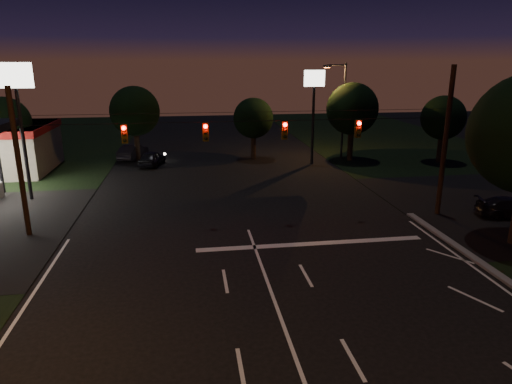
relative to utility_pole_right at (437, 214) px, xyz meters
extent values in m
cube|color=silver|center=(-9.00, -3.50, 0.01)|extent=(12.00, 0.50, 0.01)
cylinder|color=black|center=(0.00, 0.00, 0.00)|extent=(0.30, 0.30, 9.00)
cylinder|color=black|center=(-24.00, 0.00, 0.00)|extent=(0.28, 0.28, 8.00)
cylinder|color=black|center=(-12.00, 0.00, 6.00)|extent=(24.00, 0.03, 0.03)
cylinder|color=black|center=(-12.00, 0.00, 6.50)|extent=(24.00, 0.02, 0.02)
cube|color=#3F3307|center=(-18.50, 0.00, 5.45)|extent=(0.32, 0.26, 1.00)
sphere|color=#FF0705|center=(-18.50, -0.16, 5.78)|extent=(0.22, 0.22, 0.22)
sphere|color=black|center=(-18.50, -0.16, 5.45)|extent=(0.20, 0.20, 0.20)
sphere|color=black|center=(-18.50, -0.16, 5.12)|extent=(0.20, 0.20, 0.20)
cube|color=#3F3307|center=(-14.20, 0.00, 5.45)|extent=(0.32, 0.26, 1.00)
sphere|color=#FF0705|center=(-14.20, -0.16, 5.78)|extent=(0.22, 0.22, 0.22)
sphere|color=black|center=(-14.20, -0.16, 5.45)|extent=(0.20, 0.20, 0.20)
sphere|color=black|center=(-14.20, -0.16, 5.12)|extent=(0.20, 0.20, 0.20)
cube|color=#3F3307|center=(-9.80, 0.00, 5.45)|extent=(0.32, 0.26, 1.00)
sphere|color=#FF0705|center=(-9.80, -0.16, 5.78)|extent=(0.22, 0.22, 0.22)
sphere|color=black|center=(-9.80, -0.16, 5.45)|extent=(0.20, 0.20, 0.20)
sphere|color=black|center=(-9.80, -0.16, 5.12)|extent=(0.20, 0.20, 0.20)
cube|color=#3F3307|center=(-5.50, 0.00, 5.45)|extent=(0.32, 0.26, 1.00)
sphere|color=#FF0705|center=(-5.50, -0.16, 5.78)|extent=(0.22, 0.22, 0.22)
sphere|color=black|center=(-5.50, -0.16, 5.45)|extent=(0.20, 0.20, 0.20)
sphere|color=black|center=(-5.50, -0.16, 5.12)|extent=(0.20, 0.20, 0.20)
cylinder|color=black|center=(-26.00, 7.00, 3.75)|extent=(0.24, 0.24, 7.50)
cube|color=white|center=(-26.00, 7.00, 8.30)|extent=(2.20, 0.30, 1.60)
cylinder|color=black|center=(-4.00, 15.00, 3.50)|extent=(0.24, 0.24, 7.00)
cube|color=white|center=(-4.00, 15.00, 7.70)|extent=(1.80, 0.30, 1.40)
cylinder|color=black|center=(-0.50, 17.00, 4.50)|extent=(0.20, 0.20, 9.00)
cylinder|color=black|center=(-1.40, 17.00, 8.80)|extent=(1.80, 0.12, 0.12)
cube|color=black|center=(-2.30, 17.00, 8.70)|extent=(0.60, 0.35, 0.22)
cube|color=orange|center=(-2.30, 17.00, 8.58)|extent=(0.45, 0.25, 0.04)
cylinder|color=black|center=(-30.00, 15.00, 1.50)|extent=(0.49, 0.49, 3.00)
sphere|color=black|center=(-30.00, 15.00, 4.32)|extent=(4.20, 4.20, 4.20)
sphere|color=black|center=(-29.58, 15.32, 4.19)|extent=(3.15, 3.15, 3.15)
sphere|color=black|center=(-30.42, 15.21, 4.23)|extent=(2.94, 2.94, 2.94)
cylinder|color=black|center=(-20.00, 19.00, 1.62)|extent=(0.52, 0.52, 3.25)
sphere|color=black|center=(-20.00, 19.00, 4.68)|extent=(4.60, 4.60, 4.60)
sphere|color=black|center=(-19.54, 19.34, 4.54)|extent=(3.45, 3.45, 3.45)
sphere|color=black|center=(-20.46, 19.23, 4.58)|extent=(3.22, 3.22, 3.22)
cylinder|color=black|center=(-9.00, 18.00, 1.38)|extent=(0.47, 0.47, 2.75)
sphere|color=black|center=(-9.00, 18.00, 3.96)|extent=(3.80, 3.80, 3.80)
sphere|color=black|center=(-8.62, 18.28, 3.85)|extent=(2.85, 2.85, 2.85)
sphere|color=black|center=(-9.38, 18.19, 3.87)|extent=(2.66, 2.66, 2.66)
cylinder|color=black|center=(0.00, 16.00, 1.70)|extent=(0.53, 0.53, 3.40)
sphere|color=black|center=(0.00, 16.00, 4.90)|extent=(4.80, 4.80, 4.80)
sphere|color=black|center=(0.48, 16.36, 4.75)|extent=(3.60, 3.60, 3.60)
sphere|color=black|center=(-0.48, 16.24, 4.79)|extent=(3.36, 3.36, 3.36)
cylinder|color=black|center=(8.00, 14.00, 1.45)|extent=(0.48, 0.48, 2.90)
sphere|color=black|center=(8.00, 14.00, 4.18)|extent=(4.00, 4.00, 4.00)
sphere|color=black|center=(8.40, 14.30, 4.06)|extent=(3.00, 3.00, 3.00)
sphere|color=black|center=(7.60, 14.20, 4.09)|extent=(2.80, 2.80, 2.80)
imported|color=black|center=(-18.51, 16.49, 0.68)|extent=(2.52, 4.24, 1.35)
imported|color=black|center=(-20.55, 19.85, 0.70)|extent=(2.73, 4.52, 1.41)
camera|label=1|loc=(-15.11, -24.95, 9.22)|focal=32.00mm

